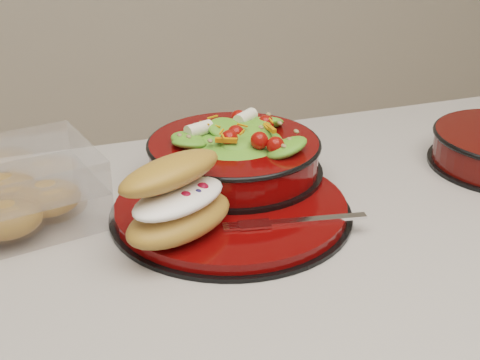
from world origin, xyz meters
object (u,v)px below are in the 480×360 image
object	(u,v)px
dinner_plate	(232,208)
fork	(298,221)
salad_bowl	(234,148)
croissant	(178,199)
pastry_box	(3,195)

from	to	relation	value
dinner_plate	fork	size ratio (longest dim) A/B	1.97
dinner_plate	salad_bowl	xyz separation A→B (m)	(0.03, 0.09, 0.05)
dinner_plate	fork	xyz separation A→B (m)	(0.06, -0.08, 0.01)
croissant	fork	size ratio (longest dim) A/B	1.07
croissant	pastry_box	distance (m)	0.24
salad_bowl	croissant	distance (m)	0.18
salad_bowl	pastry_box	xyz separation A→B (m)	(-0.32, -0.01, -0.02)
dinner_plate	fork	world-z (taller)	fork
salad_bowl	fork	size ratio (longest dim) A/B	1.57
fork	pastry_box	bearing A→B (deg)	75.65
dinner_plate	croissant	xyz separation A→B (m)	(-0.09, -0.05, 0.06)
dinner_plate	pastry_box	size ratio (longest dim) A/B	1.24
dinner_plate	salad_bowl	distance (m)	0.10
dinner_plate	pastry_box	bearing A→B (deg)	165.06
salad_bowl	dinner_plate	bearing A→B (deg)	-110.92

